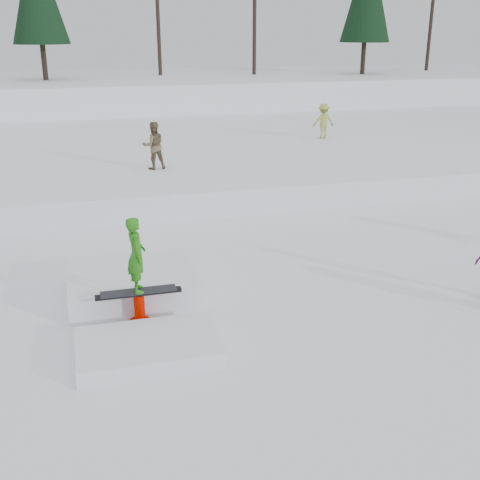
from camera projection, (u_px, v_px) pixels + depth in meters
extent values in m
plane|color=white|center=(243.00, 334.00, 11.02)|extent=(120.00, 120.00, 0.00)
cube|color=white|center=(115.00, 96.00, 37.89)|extent=(60.00, 14.00, 2.40)
cube|color=white|center=(141.00, 150.00, 25.43)|extent=(50.00, 18.00, 0.80)
cylinder|color=black|center=(44.00, 62.00, 34.79)|extent=(0.30, 0.30, 2.00)
cylinder|color=black|center=(255.00, 9.00, 37.94)|extent=(0.24, 0.24, 8.00)
cylinder|color=black|center=(363.00, 58.00, 39.32)|extent=(0.30, 0.30, 2.00)
imported|color=brown|center=(154.00, 146.00, 20.03)|extent=(0.84, 0.69, 1.58)
imported|color=#9FA23E|center=(323.00, 121.00, 25.61)|extent=(0.98, 0.61, 1.47)
cube|color=white|center=(133.00, 284.00, 12.49)|extent=(2.60, 2.20, 0.54)
cube|color=white|center=(148.00, 347.00, 10.26)|extent=(2.40, 1.60, 0.30)
cylinder|color=red|center=(140.00, 322.00, 11.39)|extent=(0.44, 0.44, 0.06)
cylinder|color=red|center=(140.00, 309.00, 11.30)|extent=(0.20, 0.20, 0.60)
cube|color=black|center=(139.00, 293.00, 11.19)|extent=(1.60, 0.16, 0.06)
cube|color=black|center=(139.00, 291.00, 11.17)|extent=(1.40, 0.28, 0.03)
imported|color=#237812|center=(136.00, 255.00, 10.93)|extent=(0.34, 0.52, 1.42)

